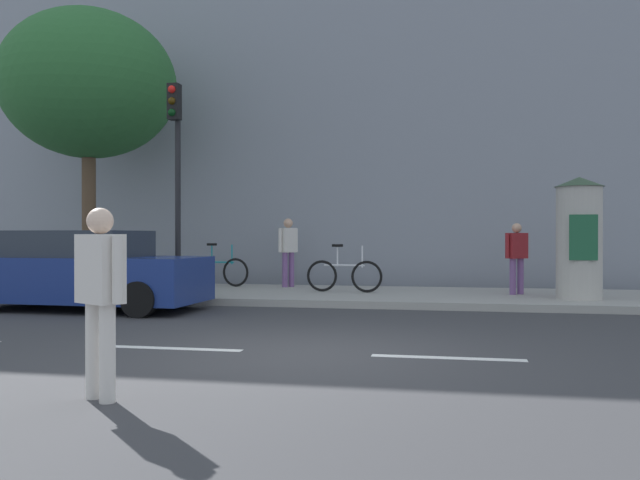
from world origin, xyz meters
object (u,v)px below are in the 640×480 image
bicycle_upright (217,271)px  traffic_light (176,155)px  poster_column (579,237)px  street_tree (89,85)px  bicycle_leaning (344,275)px  pedestrian_tallest (288,247)px  pedestrian_in_dark_shirt (100,287)px  parked_car_silver (84,271)px  pedestrian_with_backpack (517,253)px

bicycle_upright → traffic_light: bearing=-87.1°
poster_column → street_tree: (-11.19, 0.55, 3.69)m
street_tree → bicycle_leaning: bearing=1.7°
pedestrian_tallest → bicycle_leaning: bearing=-36.8°
traffic_light → pedestrian_in_dark_shirt: 8.59m
street_tree → pedestrian_tallest: size_ratio=3.94×
pedestrian_in_dark_shirt → parked_car_silver: (-3.97, 6.44, -0.25)m
street_tree → parked_car_silver: (1.66, -3.05, -4.35)m
pedestrian_in_dark_shirt → bicycle_upright: size_ratio=0.96×
pedestrian_tallest → bicycle_upright: bearing=-177.7°
pedestrian_with_backpack → pedestrian_tallest: bearing=168.7°
pedestrian_in_dark_shirt → pedestrian_with_backpack: (4.43, 9.80, 0.07)m
bicycle_upright → street_tree: bearing=-154.8°
street_tree → pedestrian_with_backpack: size_ratio=4.33×
bicycle_leaning → traffic_light: bearing=-151.2°
pedestrian_tallest → bicycle_upright: size_ratio=0.98×
poster_column → pedestrian_in_dark_shirt: bearing=-121.9°
street_tree → pedestrian_with_backpack: street_tree is taller
traffic_light → bicycle_upright: size_ratio=2.54×
bicycle_leaning → pedestrian_in_dark_shirt: bearing=-93.7°
pedestrian_in_dark_shirt → bicycle_leaning: (0.62, 9.69, -0.45)m
poster_column → street_tree: bearing=177.2°
bicycle_upright → poster_column: bearing=-12.6°
pedestrian_with_backpack → bicycle_upright: (-7.25, 1.01, -0.52)m
poster_column → pedestrian_tallest: size_ratio=1.45×
traffic_light → pedestrian_in_dark_shirt: bearing=-71.2°
traffic_light → pedestrian_with_backpack: bearing=15.2°
bicycle_leaning → pedestrian_with_backpack: bearing=1.8°
pedestrian_tallest → parked_car_silver: (-2.98, -4.45, -0.41)m
traffic_light → parked_car_silver: size_ratio=0.96×
pedestrian_in_dark_shirt → bicycle_leaning: pedestrian_in_dark_shirt is taller
pedestrian_tallest → parked_car_silver: pedestrian_tallest is taller
pedestrian_with_backpack → pedestrian_tallest: (-5.41, 1.09, 0.09)m
poster_column → traffic_light: bearing=-172.6°
street_tree → bicycle_upright: 5.51m
poster_column → pedestrian_in_dark_shirt: poster_column is taller
pedestrian_tallest → parked_car_silver: size_ratio=0.37×
pedestrian_in_dark_shirt → bicycle_upright: pedestrian_in_dark_shirt is taller
bicycle_upright → pedestrian_in_dark_shirt: bearing=-75.4°
poster_column → pedestrian_with_backpack: 1.47m
bicycle_upright → parked_car_silver: size_ratio=0.38×
bicycle_upright → pedestrian_with_backpack: bearing=-8.0°
street_tree → pedestrian_in_dark_shirt: size_ratio=4.01×
traffic_light → poster_column: size_ratio=1.80×
pedestrian_in_dark_shirt → bicycle_upright: bearing=104.6°
pedestrian_with_backpack → parked_car_silver: 9.05m
pedestrian_in_dark_shirt → pedestrian_with_backpack: bearing=65.7°
pedestrian_with_backpack → bicycle_leaning: (-3.80, -0.12, -0.52)m
pedestrian_with_backpack → bicycle_leaning: pedestrian_with_backpack is taller
pedestrian_tallest → street_tree: bearing=-163.3°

